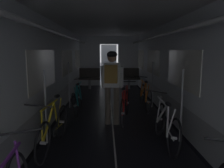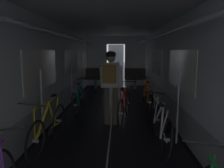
{
  "view_description": "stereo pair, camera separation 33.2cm",
  "coord_description": "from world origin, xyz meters",
  "px_view_note": "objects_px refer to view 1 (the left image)",
  "views": [
    {
      "loc": [
        -0.15,
        -1.87,
        1.74
      ],
      "look_at": [
        0.0,
        3.59,
        0.9
      ],
      "focal_mm": 35.04,
      "sensor_mm": 36.0,
      "label": 1
    },
    {
      "loc": [
        0.19,
        -1.86,
        1.74
      ],
      "look_at": [
        0.0,
        3.59,
        0.9
      ],
      "focal_mm": 35.04,
      "sensor_mm": 36.0,
      "label": 2
    }
  ],
  "objects_px": {
    "bench_seat_far_left": "(90,76)",
    "person_cyclist_aisle": "(112,80)",
    "bench_seat_far_right": "(129,76)",
    "bicycle_orange": "(145,96)",
    "bicycle_yellow": "(53,128)",
    "bicycle_teal": "(77,99)",
    "bicycle_white": "(166,125)",
    "bicycle_red_in_aisle": "(125,106)"
  },
  "relations": [
    {
      "from": "bicycle_yellow",
      "to": "bicycle_red_in_aisle",
      "type": "relative_size",
      "value": 1.01
    },
    {
      "from": "bicycle_white",
      "to": "person_cyclist_aisle",
      "type": "height_order",
      "value": "person_cyclist_aisle"
    },
    {
      "from": "bench_seat_far_left",
      "to": "bicycle_white",
      "type": "bearing_deg",
      "value": -73.06
    },
    {
      "from": "bicycle_red_in_aisle",
      "to": "bench_seat_far_right",
      "type": "bearing_deg",
      "value": 82.89
    },
    {
      "from": "bicycle_yellow",
      "to": "person_cyclist_aisle",
      "type": "bearing_deg",
      "value": 50.23
    },
    {
      "from": "bench_seat_far_right",
      "to": "person_cyclist_aisle",
      "type": "height_order",
      "value": "person_cyclist_aisle"
    },
    {
      "from": "person_cyclist_aisle",
      "to": "bench_seat_far_left",
      "type": "bearing_deg",
      "value": 100.18
    },
    {
      "from": "bicycle_orange",
      "to": "bicycle_yellow",
      "type": "bearing_deg",
      "value": -128.14
    },
    {
      "from": "person_cyclist_aisle",
      "to": "bicycle_red_in_aisle",
      "type": "height_order",
      "value": "person_cyclist_aisle"
    },
    {
      "from": "bench_seat_far_left",
      "to": "bench_seat_far_right",
      "type": "bearing_deg",
      "value": 0.0
    },
    {
      "from": "bicycle_orange",
      "to": "person_cyclist_aisle",
      "type": "relative_size",
      "value": 0.98
    },
    {
      "from": "bicycle_orange",
      "to": "bicycle_red_in_aisle",
      "type": "xyz_separation_m",
      "value": [
        -0.7,
        -1.13,
        0.0
      ]
    },
    {
      "from": "bicycle_teal",
      "to": "bicycle_orange",
      "type": "bearing_deg",
      "value": 10.45
    },
    {
      "from": "bench_seat_far_left",
      "to": "bicycle_white",
      "type": "xyz_separation_m",
      "value": [
        1.86,
        -6.1,
        -0.19
      ]
    },
    {
      "from": "bicycle_teal",
      "to": "bicycle_red_in_aisle",
      "type": "bearing_deg",
      "value": -30.87
    },
    {
      "from": "bicycle_teal",
      "to": "person_cyclist_aisle",
      "type": "relative_size",
      "value": 0.98
    },
    {
      "from": "bicycle_orange",
      "to": "bicycle_teal",
      "type": "xyz_separation_m",
      "value": [
        -1.98,
        -0.37,
        -0.0
      ]
    },
    {
      "from": "bicycle_white",
      "to": "person_cyclist_aisle",
      "type": "bearing_deg",
      "value": 130.05
    },
    {
      "from": "bench_seat_far_right",
      "to": "person_cyclist_aisle",
      "type": "distance_m",
      "value": 5.05
    },
    {
      "from": "bicycle_teal",
      "to": "bicycle_red_in_aisle",
      "type": "relative_size",
      "value": 1.01
    },
    {
      "from": "bicycle_yellow",
      "to": "bicycle_teal",
      "type": "bearing_deg",
      "value": 87.07
    },
    {
      "from": "bench_seat_far_left",
      "to": "person_cyclist_aisle",
      "type": "xyz_separation_m",
      "value": [
        0.89,
        -4.94,
        0.5
      ]
    },
    {
      "from": "bench_seat_far_left",
      "to": "bicycle_teal",
      "type": "distance_m",
      "value": 3.92
    },
    {
      "from": "person_cyclist_aisle",
      "to": "bicycle_red_in_aisle",
      "type": "distance_m",
      "value": 0.81
    },
    {
      "from": "bicycle_orange",
      "to": "person_cyclist_aisle",
      "type": "bearing_deg",
      "value": -126.56
    },
    {
      "from": "bench_seat_far_left",
      "to": "bicycle_yellow",
      "type": "relative_size",
      "value": 0.58
    },
    {
      "from": "bicycle_red_in_aisle",
      "to": "bicycle_white",
      "type": "bearing_deg",
      "value": -65.67
    },
    {
      "from": "bench_seat_far_right",
      "to": "bicycle_yellow",
      "type": "bearing_deg",
      "value": -107.63
    },
    {
      "from": "bench_seat_far_right",
      "to": "bicycle_orange",
      "type": "bearing_deg",
      "value": -88.05
    },
    {
      "from": "bench_seat_far_right",
      "to": "bicycle_white",
      "type": "relative_size",
      "value": 0.58
    },
    {
      "from": "bench_seat_far_right",
      "to": "bicycle_yellow",
      "type": "xyz_separation_m",
      "value": [
        -1.98,
        -6.22,
        -0.18
      ]
    },
    {
      "from": "bicycle_orange",
      "to": "bicycle_white",
      "type": "xyz_separation_m",
      "value": [
        -0.06,
        -2.55,
        -0.0
      ]
    },
    {
      "from": "bicycle_orange",
      "to": "bicycle_teal",
      "type": "relative_size",
      "value": 1.0
    },
    {
      "from": "bicycle_yellow",
      "to": "bicycle_white",
      "type": "xyz_separation_m",
      "value": [
        2.04,
        0.13,
        -0.0
      ]
    },
    {
      "from": "bicycle_red_in_aisle",
      "to": "bench_seat_far_left",
      "type": "bearing_deg",
      "value": 104.57
    },
    {
      "from": "bicycle_white",
      "to": "person_cyclist_aisle",
      "type": "distance_m",
      "value": 1.66
    },
    {
      "from": "bicycle_yellow",
      "to": "bicycle_orange",
      "type": "distance_m",
      "value": 3.4
    },
    {
      "from": "bicycle_teal",
      "to": "bicycle_white",
      "type": "bearing_deg",
      "value": -48.67
    },
    {
      "from": "bicycle_teal",
      "to": "person_cyclist_aisle",
      "type": "xyz_separation_m",
      "value": [
        0.95,
        -1.03,
        0.69
      ]
    },
    {
      "from": "bicycle_yellow",
      "to": "bicycle_teal",
      "type": "relative_size",
      "value": 1.0
    },
    {
      "from": "bench_seat_far_left",
      "to": "bicycle_red_in_aisle",
      "type": "relative_size",
      "value": 0.59
    },
    {
      "from": "bench_seat_far_right",
      "to": "bicycle_orange",
      "type": "height_order",
      "value": "bench_seat_far_right"
    }
  ]
}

